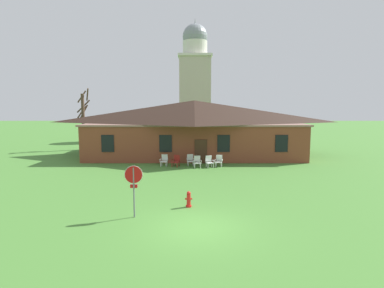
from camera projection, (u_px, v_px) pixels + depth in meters
name	position (u px, v px, depth m)	size (l,w,h in m)	color
ground_plane	(197.00, 228.00, 12.66)	(200.00, 200.00, 0.00)	#477F33
brick_building	(193.00, 127.00, 31.79)	(21.02, 10.40, 5.59)	brown
dome_tower	(194.00, 84.00, 48.90)	(5.18, 5.18, 18.64)	#BCB29E
stop_sign	(133.00, 181.00, 13.67)	(0.81, 0.07, 2.35)	slate
lawn_chair_by_porch	(163.00, 160.00, 25.94)	(0.70, 0.73, 0.96)	white
lawn_chair_near_door	(175.00, 161.00, 25.65)	(0.77, 0.82, 0.96)	maroon
lawn_chair_left_end	(190.00, 160.00, 26.04)	(0.70, 0.73, 0.96)	white
lawn_chair_middle	(196.00, 161.00, 25.24)	(0.67, 0.70, 0.96)	silver
lawn_chair_right_end	(208.00, 161.00, 25.28)	(0.75, 0.80, 0.96)	white
lawn_chair_far_side	(218.00, 161.00, 25.65)	(0.73, 0.77, 0.96)	silver
bare_tree_beside_building	(82.00, 118.00, 35.62)	(1.86, 1.36, 7.04)	brown
fire_hydrant	(188.00, 199.00, 15.25)	(0.36, 0.28, 0.79)	red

